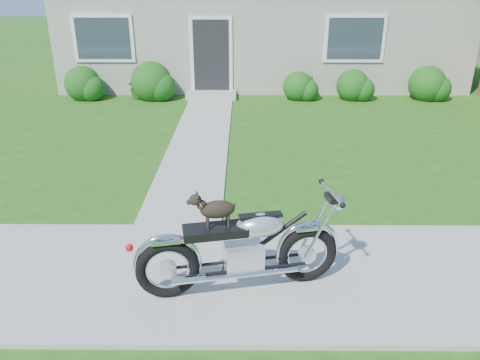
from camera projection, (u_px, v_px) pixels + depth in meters
name	position (u px, v px, depth m)	size (l,w,h in m)	color
ground	(295.00, 274.00, 5.37)	(80.00, 80.00, 0.00)	#235114
sidewalk	(295.00, 273.00, 5.37)	(24.00, 2.20, 0.04)	#9E9B93
walkway	(201.00, 137.00, 9.97)	(1.20, 8.00, 0.03)	#9E9B93
house	(261.00, 10.00, 15.53)	(12.60, 7.03, 4.50)	#ABA59A
shrub_row	(246.00, 84.00, 13.01)	(10.60, 1.13, 1.13)	#1A5115
potted_plant_left	(136.00, 87.00, 13.11)	(0.61, 0.53, 0.68)	#205316
potted_plant_right	(309.00, 86.00, 13.08)	(0.39, 0.39, 0.70)	#276C1D
motorcycle_with_dog	(243.00, 247.00, 4.88)	(2.20, 0.75, 1.16)	black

